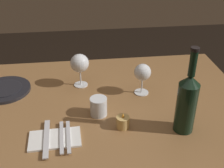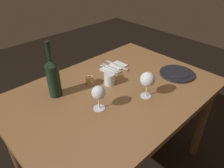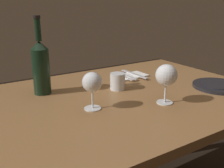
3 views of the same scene
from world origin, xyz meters
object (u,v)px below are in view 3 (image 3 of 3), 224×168
object	(u,v)px
wine_bottle	(41,66)
wine_glass_right	(92,83)
folded_napkin	(130,76)
wine_glass_left	(166,76)
fork_inner	(126,76)
fork_outer	(122,76)
water_tumbler	(118,82)
votive_candle	(92,82)
dinner_plate	(218,86)
table_knife	(134,74)

from	to	relation	value
wine_bottle	wine_glass_right	bearing A→B (deg)	-69.64
folded_napkin	wine_glass_right	bearing A→B (deg)	-143.92
wine_glass_left	wine_bottle	xyz separation A→B (m)	(-0.38, 0.38, 0.01)
wine_glass_right	fork_inner	world-z (taller)	wine_glass_right
wine_bottle	fork_outer	xyz separation A→B (m)	(0.44, 0.00, -0.12)
wine_glass_right	fork_outer	xyz separation A→B (m)	(0.33, 0.28, -0.09)
water_tumbler	fork_inner	xyz separation A→B (m)	(0.15, 0.14, -0.02)
votive_candle	fork_inner	distance (m)	0.24
folded_napkin	fork_outer	world-z (taller)	fork_outer
wine_glass_left	dinner_plate	distance (m)	0.37
wine_glass_left	folded_napkin	bearing A→B (deg)	74.50
dinner_plate	folded_napkin	size ratio (longest dim) A/B	1.24
votive_candle	dinner_plate	xyz separation A→B (m)	(0.51, -0.33, -0.02)
wine_glass_right	water_tumbler	distance (m)	0.26
water_tumbler	fork_outer	bearing A→B (deg)	48.11
wine_glass_left	folded_napkin	xyz separation A→B (m)	(0.11, 0.39, -0.11)
wine_glass_left	fork_outer	xyz separation A→B (m)	(0.06, 0.39, -0.10)
water_tumbler	folded_napkin	world-z (taller)	water_tumbler
wine_glass_right	water_tumbler	bearing A→B (deg)	34.02
wine_glass_left	water_tumbler	distance (m)	0.27
wine_glass_left	dinner_plate	world-z (taller)	wine_glass_left
votive_candle	folded_napkin	xyz separation A→B (m)	(0.26, 0.04, -0.02)
votive_candle	table_knife	bearing A→B (deg)	8.29
dinner_plate	fork_inner	distance (m)	0.47
votive_candle	water_tumbler	bearing A→B (deg)	-47.95
wine_glass_left	folded_napkin	world-z (taller)	wine_glass_left
wine_bottle	fork_inner	distance (m)	0.48
dinner_plate	fork_inner	world-z (taller)	dinner_plate
votive_candle	folded_napkin	distance (m)	0.26
wine_glass_left	water_tumbler	size ratio (longest dim) A/B	2.10
table_knife	folded_napkin	bearing A→B (deg)	-180.00
folded_napkin	fork_inner	distance (m)	0.03
dinner_plate	wine_glass_left	bearing A→B (deg)	-178.29
wine_glass_right	fork_inner	size ratio (longest dim) A/B	0.81
wine_glass_right	dinner_plate	bearing A→B (deg)	-8.45
wine_glass_left	wine_bottle	distance (m)	0.54
wine_bottle	fork_outer	size ratio (longest dim) A/B	1.89
water_tumbler	wine_bottle	bearing A→B (deg)	156.60
wine_glass_left	dinner_plate	xyz separation A→B (m)	(0.36, 0.01, -0.11)
water_tumbler	dinner_plate	bearing A→B (deg)	-29.15
wine_bottle	fork_inner	world-z (taller)	wine_bottle
folded_napkin	fork_inner	bearing A→B (deg)	180.00
wine_glass_right	fork_inner	xyz separation A→B (m)	(0.36, 0.28, -0.09)
water_tumbler	votive_candle	distance (m)	0.13
wine_glass_right	folded_napkin	distance (m)	0.49
wine_bottle	votive_candle	size ratio (longest dim) A/B	5.10
wine_bottle	folded_napkin	xyz separation A→B (m)	(0.49, 0.00, -0.12)
fork_outer	wine_glass_right	bearing A→B (deg)	-140.06
fork_outer	dinner_plate	bearing A→B (deg)	-51.19
folded_napkin	fork_outer	distance (m)	0.05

